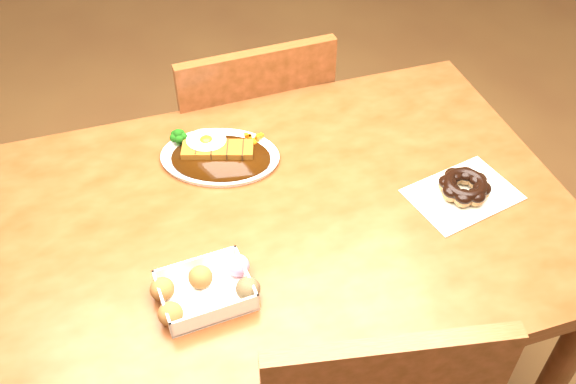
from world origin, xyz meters
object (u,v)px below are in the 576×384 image
object	(u,v)px
table	(277,247)
donut_box	(205,290)
chair_far	(248,147)
katsu_curry_plate	(218,154)
pon_de_ring	(464,187)

from	to	relation	value
table	donut_box	world-z (taller)	donut_box
table	chair_far	size ratio (longest dim) A/B	1.38
table	chair_far	distance (m)	0.57
katsu_curry_plate	pon_de_ring	world-z (taller)	katsu_curry_plate
donut_box	table	bearing A→B (deg)	41.13
table	pon_de_ring	bearing A→B (deg)	-9.44
katsu_curry_plate	donut_box	xyz separation A→B (m)	(-0.11, -0.36, 0.01)
table	pon_de_ring	size ratio (longest dim) A/B	4.92
chair_far	table	bearing A→B (deg)	80.07
table	katsu_curry_plate	xyz separation A→B (m)	(-0.07, 0.20, 0.11)
chair_far	katsu_curry_plate	bearing A→B (deg)	64.06
chair_far	pon_de_ring	distance (m)	0.74
table	katsu_curry_plate	bearing A→B (deg)	109.58
chair_far	katsu_curry_plate	size ratio (longest dim) A/B	2.85
chair_far	donut_box	distance (m)	0.79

